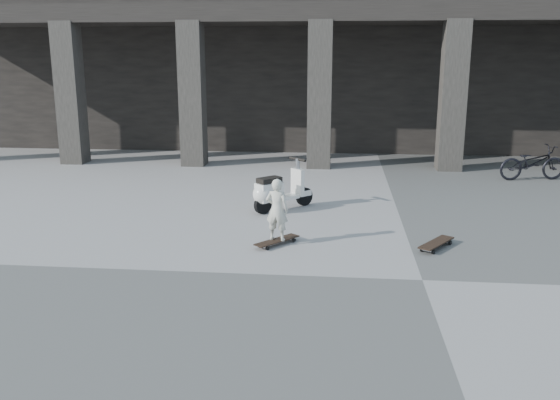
# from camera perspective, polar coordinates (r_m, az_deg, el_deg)

# --- Properties ---
(ground) EXTENTS (90.00, 90.00, 0.00)m
(ground) POSITION_cam_1_polar(r_m,az_deg,el_deg) (8.65, 13.54, -7.51)
(ground) COLOR #4E4E4C
(ground) RESTS_ON ground
(colonnade) EXTENTS (28.00, 8.82, 6.00)m
(colonnade) POSITION_cam_1_polar(r_m,az_deg,el_deg) (21.79, 9.24, 13.48)
(colonnade) COLOR black
(colonnade) RESTS_ON ground
(longboard) EXTENTS (0.72, 0.81, 0.09)m
(longboard) POSITION_cam_1_polar(r_m,az_deg,el_deg) (9.90, -0.29, -3.95)
(longboard) COLOR black
(longboard) RESTS_ON ground
(skateboard_spare) EXTENTS (0.69, 0.86, 0.11)m
(skateboard_spare) POSITION_cam_1_polar(r_m,az_deg,el_deg) (10.06, 14.81, -4.06)
(skateboard_spare) COLOR black
(skateboard_spare) RESTS_ON ground
(child) EXTENTS (0.42, 0.32, 1.04)m
(child) POSITION_cam_1_polar(r_m,az_deg,el_deg) (9.75, -0.30, -0.93)
(child) COLOR beige
(child) RESTS_ON longboard
(scooter) EXTENTS (1.15, 1.14, 1.04)m
(scooter) POSITION_cam_1_polar(r_m,az_deg,el_deg) (11.90, -0.56, 0.80)
(scooter) COLOR black
(scooter) RESTS_ON ground
(bicycle) EXTENTS (1.77, 0.91, 0.89)m
(bicycle) POSITION_cam_1_polar(r_m,az_deg,el_deg) (16.26, 23.12, 3.33)
(bicycle) COLOR black
(bicycle) RESTS_ON ground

